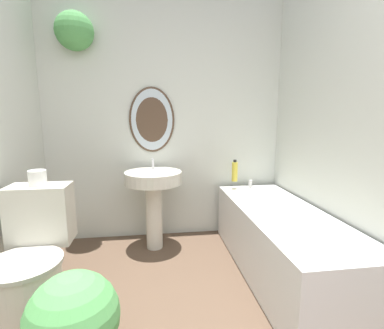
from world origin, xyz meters
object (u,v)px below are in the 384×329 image
Objects in this scene: toilet at (31,265)px; pedestal_sink at (154,190)px; potted_plant at (74,323)px; toilet_paper_roll at (37,178)px; shampoo_bottle at (235,171)px; bathtub at (281,240)px.

toilet is 1.13m from pedestal_sink.
potted_plant is (0.37, -0.49, -0.04)m from toilet.
toilet is 7.08× the size of toilet_paper_roll.
toilet is 1.85m from shampoo_bottle.
toilet_paper_roll is (-0.75, -0.60, 0.27)m from pedestal_sink.
toilet_paper_roll is at bearing -154.78° from shampoo_bottle.
shampoo_bottle reaches higher than potted_plant.
toilet is at bearing 127.06° from potted_plant.
potted_plant is at bearing -129.41° from shampoo_bottle.
bathtub reaches higher than potted_plant.
shampoo_bottle reaches higher than toilet.
potted_plant is (-1.35, -0.73, 0.02)m from bathtub.
pedestal_sink reaches higher than shampoo_bottle.
pedestal_sink is at bearing 38.99° from toilet_paper_roll.
pedestal_sink reaches higher than potted_plant.
toilet_paper_roll is (-1.73, -0.03, 0.56)m from bathtub.
bathtub is at bearing -75.90° from shampoo_bottle.
bathtub is 14.96× the size of toilet_paper_roll.
toilet is 1.48× the size of potted_plant.
pedestal_sink is 1.17m from bathtub.
toilet_paper_roll reaches higher than shampoo_bottle.
shampoo_bottle is 1.90m from potted_plant.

